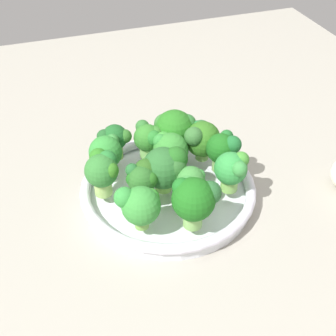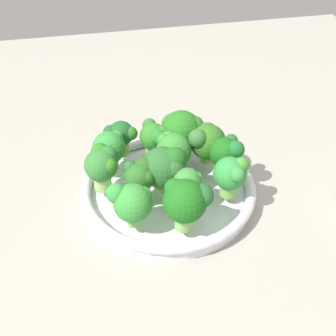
{
  "view_description": "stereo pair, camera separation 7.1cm",
  "coord_description": "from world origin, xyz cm",
  "px_view_note": "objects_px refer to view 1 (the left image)",
  "views": [
    {
      "loc": [
        14.5,
        54.96,
        50.25
      ],
      "look_at": [
        -3.71,
        1.85,
        5.92
      ],
      "focal_mm": 51.53,
      "sensor_mm": 36.0,
      "label": 1
    },
    {
      "loc": [
        7.61,
        56.85,
        50.25
      ],
      "look_at": [
        -3.71,
        1.85,
        5.92
      ],
      "focal_mm": 51.53,
      "sensor_mm": 36.0,
      "label": 2
    }
  ],
  "objects_px": {
    "broccoli_floret_8": "(149,138)",
    "broccoli_floret_12": "(115,139)",
    "broccoli_floret_11": "(169,149)",
    "broccoli_floret_3": "(140,205)",
    "broccoli_floret_4": "(103,169)",
    "broccoli_floret_7": "(232,169)",
    "broccoli_floret_10": "(222,148)",
    "broccoli_floret_0": "(191,182)",
    "bowl": "(168,191)",
    "broccoli_floret_1": "(106,153)",
    "broccoli_floret_5": "(142,181)",
    "broccoli_floret_6": "(175,128)",
    "broccoli_floret_2": "(201,137)",
    "broccoli_floret_13": "(195,199)",
    "broccoli_floret_9": "(164,168)"
  },
  "relations": [
    {
      "from": "broccoli_floret_8",
      "to": "broccoli_floret_13",
      "type": "distance_m",
      "value": 0.17
    },
    {
      "from": "broccoli_floret_6",
      "to": "broccoli_floret_7",
      "type": "height_order",
      "value": "broccoli_floret_6"
    },
    {
      "from": "broccoli_floret_6",
      "to": "broccoli_floret_8",
      "type": "distance_m",
      "value": 0.05
    },
    {
      "from": "broccoli_floret_9",
      "to": "broccoli_floret_10",
      "type": "xyz_separation_m",
      "value": [
        -0.1,
        -0.02,
        -0.0
      ]
    },
    {
      "from": "broccoli_floret_4",
      "to": "broccoli_floret_9",
      "type": "bearing_deg",
      "value": 164.28
    },
    {
      "from": "broccoli_floret_3",
      "to": "broccoli_floret_12",
      "type": "distance_m",
      "value": 0.16
    },
    {
      "from": "broccoli_floret_10",
      "to": "broccoli_floret_13",
      "type": "relative_size",
      "value": 0.85
    },
    {
      "from": "broccoli_floret_2",
      "to": "broccoli_floret_9",
      "type": "xyz_separation_m",
      "value": [
        0.08,
        0.06,
        0.0
      ]
    },
    {
      "from": "broccoli_floret_4",
      "to": "broccoli_floret_8",
      "type": "xyz_separation_m",
      "value": [
        -0.09,
        -0.06,
        -0.01
      ]
    },
    {
      "from": "bowl",
      "to": "broccoli_floret_13",
      "type": "height_order",
      "value": "broccoli_floret_13"
    },
    {
      "from": "broccoli_floret_7",
      "to": "broccoli_floret_4",
      "type": "bearing_deg",
      "value": -17.2
    },
    {
      "from": "broccoli_floret_11",
      "to": "broccoli_floret_13",
      "type": "height_order",
      "value": "broccoli_floret_13"
    },
    {
      "from": "broccoli_floret_3",
      "to": "broccoli_floret_2",
      "type": "bearing_deg",
      "value": -138.87
    },
    {
      "from": "broccoli_floret_11",
      "to": "broccoli_floret_0",
      "type": "bearing_deg",
      "value": 92.44
    },
    {
      "from": "broccoli_floret_0",
      "to": "broccoli_floret_11",
      "type": "bearing_deg",
      "value": -87.56
    },
    {
      "from": "bowl",
      "to": "broccoli_floret_8",
      "type": "relative_size",
      "value": 4.56
    },
    {
      "from": "broccoli_floret_2",
      "to": "broccoli_floret_13",
      "type": "height_order",
      "value": "broccoli_floret_13"
    },
    {
      "from": "broccoli_floret_9",
      "to": "broccoli_floret_3",
      "type": "bearing_deg",
      "value": 48.32
    },
    {
      "from": "broccoli_floret_2",
      "to": "broccoli_floret_5",
      "type": "distance_m",
      "value": 0.14
    },
    {
      "from": "broccoli_floret_12",
      "to": "broccoli_floret_2",
      "type": "bearing_deg",
      "value": 161.27
    },
    {
      "from": "broccoli_floret_8",
      "to": "broccoli_floret_12",
      "type": "height_order",
      "value": "broccoli_floret_12"
    },
    {
      "from": "broccoli_floret_2",
      "to": "broccoli_floret_5",
      "type": "height_order",
      "value": "broccoli_floret_2"
    },
    {
      "from": "broccoli_floret_1",
      "to": "broccoli_floret_7",
      "type": "distance_m",
      "value": 0.19
    },
    {
      "from": "broccoli_floret_5",
      "to": "broccoli_floret_7",
      "type": "xyz_separation_m",
      "value": [
        -0.13,
        0.02,
        0.0
      ]
    },
    {
      "from": "broccoli_floret_8",
      "to": "broccoli_floret_11",
      "type": "relative_size",
      "value": 0.95
    },
    {
      "from": "broccoli_floret_3",
      "to": "broccoli_floret_13",
      "type": "bearing_deg",
      "value": 163.51
    },
    {
      "from": "broccoli_floret_8",
      "to": "broccoli_floret_10",
      "type": "distance_m",
      "value": 0.12
    },
    {
      "from": "bowl",
      "to": "broccoli_floret_9",
      "type": "height_order",
      "value": "broccoli_floret_9"
    },
    {
      "from": "broccoli_floret_1",
      "to": "broccoli_floret_6",
      "type": "height_order",
      "value": "broccoli_floret_6"
    },
    {
      "from": "bowl",
      "to": "broccoli_floret_6",
      "type": "relative_size",
      "value": 3.7
    },
    {
      "from": "broccoli_floret_0",
      "to": "broccoli_floret_13",
      "type": "relative_size",
      "value": 0.74
    },
    {
      "from": "broccoli_floret_3",
      "to": "broccoli_floret_4",
      "type": "relative_size",
      "value": 0.97
    },
    {
      "from": "broccoli_floret_3",
      "to": "broccoli_floret_11",
      "type": "distance_m",
      "value": 0.14
    },
    {
      "from": "bowl",
      "to": "broccoli_floret_7",
      "type": "distance_m",
      "value": 0.11
    },
    {
      "from": "broccoli_floret_5",
      "to": "broccoli_floret_6",
      "type": "bearing_deg",
      "value": -129.84
    },
    {
      "from": "broccoli_floret_2",
      "to": "broccoli_floret_10",
      "type": "height_order",
      "value": "broccoli_floret_2"
    },
    {
      "from": "broccoli_floret_10",
      "to": "broccoli_floret_13",
      "type": "distance_m",
      "value": 0.13
    },
    {
      "from": "broccoli_floret_5",
      "to": "broccoli_floret_12",
      "type": "relative_size",
      "value": 0.97
    },
    {
      "from": "broccoli_floret_1",
      "to": "broccoli_floret_5",
      "type": "distance_m",
      "value": 0.09
    },
    {
      "from": "bowl",
      "to": "broccoli_floret_5",
      "type": "bearing_deg",
      "value": 25.71
    },
    {
      "from": "broccoli_floret_2",
      "to": "broccoli_floret_13",
      "type": "distance_m",
      "value": 0.15
    },
    {
      "from": "broccoli_floret_0",
      "to": "broccoli_floret_3",
      "type": "xyz_separation_m",
      "value": [
        0.08,
        0.03,
        0.0
      ]
    },
    {
      "from": "broccoli_floret_1",
      "to": "broccoli_floret_8",
      "type": "height_order",
      "value": "broccoli_floret_1"
    },
    {
      "from": "broccoli_floret_6",
      "to": "broccoli_floret_7",
      "type": "distance_m",
      "value": 0.13
    },
    {
      "from": "broccoli_floret_1",
      "to": "broccoli_floret_0",
      "type": "bearing_deg",
      "value": 134.46
    },
    {
      "from": "broccoli_floret_8",
      "to": "broccoli_floret_13",
      "type": "height_order",
      "value": "broccoli_floret_13"
    },
    {
      "from": "broccoli_floret_0",
      "to": "broccoli_floret_7",
      "type": "relative_size",
      "value": 0.89
    },
    {
      "from": "broccoli_floret_7",
      "to": "broccoli_floret_10",
      "type": "relative_size",
      "value": 0.98
    },
    {
      "from": "broccoli_floret_0",
      "to": "broccoli_floret_3",
      "type": "bearing_deg",
      "value": 18.4
    },
    {
      "from": "broccoli_floret_11",
      "to": "broccoli_floret_4",
      "type": "bearing_deg",
      "value": 12.11
    }
  ]
}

